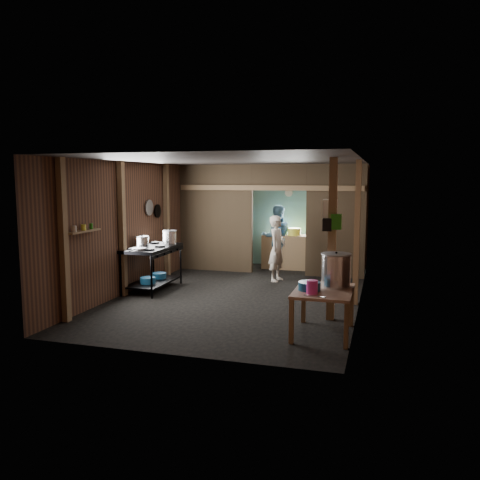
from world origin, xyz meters
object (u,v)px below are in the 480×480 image
(stove_pot_large, at_px, (170,238))
(yellow_tub, at_px, (294,232))
(pink_bucket, at_px, (312,287))
(cook, at_px, (277,248))
(prep_table, at_px, (323,312))
(gas_range, at_px, (152,268))
(stock_pot, at_px, (336,271))

(stove_pot_large, xyz_separation_m, yellow_tub, (2.20, 2.62, -0.09))
(stove_pot_large, bearing_deg, pink_bucket, -38.71)
(pink_bucket, height_order, yellow_tub, yellow_tub)
(stove_pot_large, bearing_deg, yellow_tub, 50.01)
(pink_bucket, height_order, cook, cook)
(pink_bucket, xyz_separation_m, yellow_tub, (-1.22, 5.35, 0.17))
(prep_table, bearing_deg, stove_pot_large, 145.49)
(gas_range, xyz_separation_m, stove_pot_large, (0.17, 0.50, 0.58))
(gas_range, relative_size, stock_pot, 2.90)
(pink_bucket, bearing_deg, stove_pot_large, 141.29)
(gas_range, relative_size, prep_table, 1.33)
(stove_pot_large, height_order, stock_pot, stove_pot_large)
(prep_table, bearing_deg, gas_range, 152.45)
(gas_range, bearing_deg, prep_table, -27.55)
(stock_pot, xyz_separation_m, pink_bucket, (-0.27, -0.54, -0.15))
(prep_table, xyz_separation_m, stove_pot_large, (-3.54, 2.43, 0.69))
(yellow_tub, bearing_deg, gas_range, -127.20)
(prep_table, height_order, stock_pot, stock_pot)
(prep_table, distance_m, stock_pot, 0.64)
(stove_pot_large, height_order, cook, cook)
(yellow_tub, bearing_deg, stove_pot_large, -129.99)
(yellow_tub, xyz_separation_m, cook, (-0.10, -1.55, -0.21))
(prep_table, xyz_separation_m, cook, (-1.44, 3.50, 0.39))
(gas_range, bearing_deg, pink_bucket, -31.97)
(prep_table, xyz_separation_m, pink_bucket, (-0.13, -0.30, 0.43))
(gas_range, height_order, prep_table, gas_range)
(gas_range, height_order, yellow_tub, yellow_tub)
(yellow_tub, height_order, cook, cook)
(stove_pot_large, distance_m, cook, 2.37)
(yellow_tub, bearing_deg, stock_pot, -72.82)
(yellow_tub, bearing_deg, cook, -93.71)
(stove_pot_large, height_order, yellow_tub, stove_pot_large)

